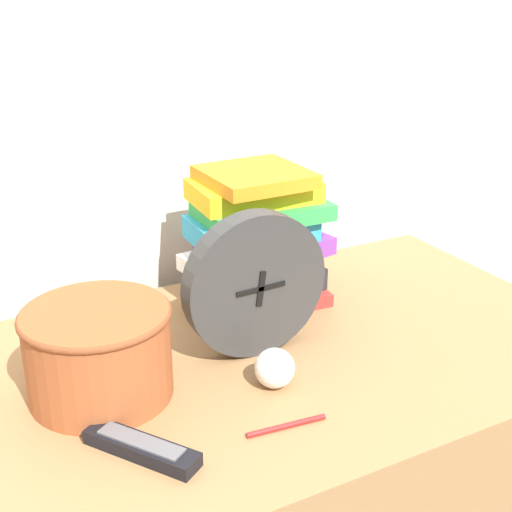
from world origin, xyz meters
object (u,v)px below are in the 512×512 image
at_px(desk_clock, 256,285).
at_px(basket, 98,350).
at_px(crumpled_paper_ball, 275,368).
at_px(pen, 286,426).
at_px(tv_remote, 141,448).
at_px(book_stack, 256,239).

height_order(desk_clock, basket, desk_clock).
height_order(crumpled_paper_ball, pen, crumpled_paper_ball).
bearing_deg(tv_remote, desk_clock, 32.82).
relative_size(tv_remote, crumpled_paper_ball, 2.60).
relative_size(tv_remote, pen, 1.35).
bearing_deg(basket, book_stack, 25.28).
bearing_deg(book_stack, desk_clock, -118.69).
bearing_deg(book_stack, tv_remote, -136.57).
bearing_deg(crumpled_paper_ball, pen, -110.82).
distance_m(desk_clock, book_stack, 0.19).
relative_size(desk_clock, book_stack, 0.92).
relative_size(desk_clock, basket, 1.10).
xyz_separation_m(book_stack, pen, (-0.15, -0.38, -0.13)).
height_order(desk_clock, tv_remote, desk_clock).
xyz_separation_m(tv_remote, crumpled_paper_ball, (0.24, 0.06, 0.02)).
bearing_deg(tv_remote, pen, -11.81).
bearing_deg(desk_clock, tv_remote, -147.18).
distance_m(basket, crumpled_paper_ball, 0.27).
xyz_separation_m(basket, tv_remote, (0.00, -0.17, -0.07)).
distance_m(tv_remote, pen, 0.20).
relative_size(basket, tv_remote, 1.37).
bearing_deg(desk_clock, basket, -179.24).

